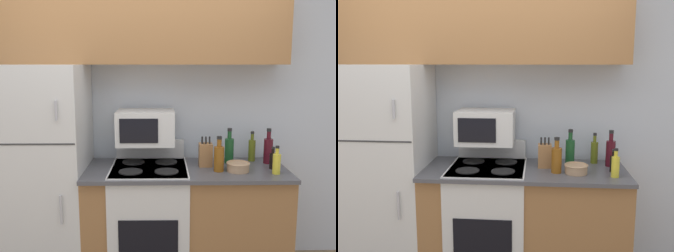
{
  "view_description": "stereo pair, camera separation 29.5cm",
  "coord_description": "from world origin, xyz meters",
  "views": [
    {
      "loc": [
        0.16,
        -2.63,
        1.77
      ],
      "look_at": [
        0.21,
        0.29,
        1.27
      ],
      "focal_mm": 40.0,
      "sensor_mm": 36.0,
      "label": 1
    },
    {
      "loc": [
        0.46,
        -2.62,
        1.77
      ],
      "look_at": [
        0.21,
        0.29,
        1.27
      ],
      "focal_mm": 40.0,
      "sensor_mm": 36.0,
      "label": 2
    }
  ],
  "objects": [
    {
      "name": "wall_back",
      "position": [
        0.0,
        0.7,
        1.27
      ],
      "size": [
        8.0,
        0.05,
        2.55
      ],
      "color": "silver",
      "rests_on": "ground_plane"
    },
    {
      "name": "lower_cabinets",
      "position": [
        0.36,
        0.32,
        0.46
      ],
      "size": [
        1.62,
        0.67,
        0.92
      ],
      "color": "#9E6B3D",
      "rests_on": "ground_plane"
    },
    {
      "name": "refrigerator",
      "position": [
        -0.81,
        0.33,
        0.88
      ],
      "size": [
        0.71,
        0.69,
        1.75
      ],
      "color": "silver",
      "rests_on": "ground_plane"
    },
    {
      "name": "upper_cabinets",
      "position": [
        0.0,
        0.5,
        2.11
      ],
      "size": [
        2.34,
        0.35,
        0.71
      ],
      "color": "#9E6B3D",
      "rests_on": "refrigerator"
    },
    {
      "name": "stove",
      "position": [
        0.05,
        0.31,
        0.48
      ],
      "size": [
        0.62,
        0.66,
        1.09
      ],
      "color": "silver",
      "rests_on": "ground_plane"
    },
    {
      "name": "microwave",
      "position": [
        0.02,
        0.44,
        1.24
      ],
      "size": [
        0.47,
        0.35,
        0.28
      ],
      "color": "silver",
      "rests_on": "stove"
    },
    {
      "name": "knife_block",
      "position": [
        0.52,
        0.36,
        1.02
      ],
      "size": [
        0.11,
        0.1,
        0.25
      ],
      "color": "#9E6B3D",
      "rests_on": "lower_cabinets"
    },
    {
      "name": "bowl",
      "position": [
        0.76,
        0.21,
        0.96
      ],
      "size": [
        0.18,
        0.18,
        0.07
      ],
      "color": "tan",
      "rests_on": "lower_cabinets"
    },
    {
      "name": "bottle_soy_sauce",
      "position": [
        1.05,
        0.27,
        0.99
      ],
      "size": [
        0.05,
        0.05,
        0.18
      ],
      "color": "black",
      "rests_on": "lower_cabinets"
    },
    {
      "name": "bottle_wine_green",
      "position": [
        0.73,
        0.46,
        1.04
      ],
      "size": [
        0.08,
        0.08,
        0.3
      ],
      "color": "#194C23",
      "rests_on": "lower_cabinets"
    },
    {
      "name": "bottle_cooking_spray",
      "position": [
        1.04,
        0.14,
        1.01
      ],
      "size": [
        0.06,
        0.06,
        0.22
      ],
      "color": "gold",
      "rests_on": "lower_cabinets"
    },
    {
      "name": "bottle_wine_red",
      "position": [
        1.06,
        0.44,
        1.04
      ],
      "size": [
        0.08,
        0.08,
        0.3
      ],
      "color": "#470F19",
      "rests_on": "lower_cabinets"
    },
    {
      "name": "bottle_whiskey",
      "position": [
        0.61,
        0.21,
        1.03
      ],
      "size": [
        0.08,
        0.08,
        0.28
      ],
      "color": "brown",
      "rests_on": "lower_cabinets"
    },
    {
      "name": "bottle_olive_oil",
      "position": [
        0.94,
        0.52,
        1.03
      ],
      "size": [
        0.06,
        0.06,
        0.26
      ],
      "color": "#5B6619",
      "rests_on": "lower_cabinets"
    }
  ]
}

